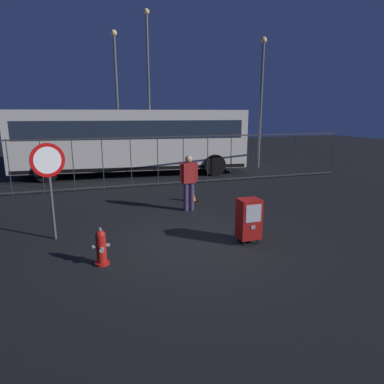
# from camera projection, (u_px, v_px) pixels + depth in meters

# --- Properties ---
(ground_plane) EXTENTS (60.00, 60.00, 0.00)m
(ground_plane) POSITION_uv_depth(u_px,v_px,m) (196.00, 243.00, 7.50)
(ground_plane) COLOR black
(fire_hydrant) EXTENTS (0.33, 0.32, 0.75)m
(fire_hydrant) POSITION_uv_depth(u_px,v_px,m) (101.00, 247.00, 6.39)
(fire_hydrant) COLOR red
(fire_hydrant) RESTS_ON ground_plane
(newspaper_box_primary) EXTENTS (0.48, 0.42, 1.02)m
(newspaper_box_primary) POSITION_uv_depth(u_px,v_px,m) (249.00, 219.00, 7.42)
(newspaper_box_primary) COLOR black
(newspaper_box_primary) RESTS_ON ground_plane
(stop_sign) EXTENTS (0.71, 0.31, 2.23)m
(stop_sign) POSITION_uv_depth(u_px,v_px,m) (49.00, 171.00, 7.40)
(stop_sign) COLOR #4C4F54
(stop_sign) RESTS_ON ground_plane
(pedestrian) EXTENTS (0.55, 0.22, 1.67)m
(pedestrian) POSITION_uv_depth(u_px,v_px,m) (189.00, 180.00, 9.82)
(pedestrian) COLOR #382D51
(pedestrian) RESTS_ON ground_plane
(traffic_cone) EXTENTS (0.36, 0.36, 0.53)m
(traffic_cone) POSITION_uv_depth(u_px,v_px,m) (192.00, 194.00, 11.04)
(traffic_cone) COLOR black
(traffic_cone) RESTS_ON ground_plane
(fence_barrier) EXTENTS (18.03, 0.04, 2.00)m
(fence_barrier) POSITION_uv_depth(u_px,v_px,m) (145.00, 161.00, 13.05)
(fence_barrier) COLOR #2D2D33
(fence_barrier) RESTS_ON ground_plane
(bus_near) EXTENTS (10.70, 3.62, 3.00)m
(bus_near) POSITION_uv_depth(u_px,v_px,m) (133.00, 138.00, 15.67)
(bus_near) COLOR beige
(bus_near) RESTS_ON ground_plane
(bus_far) EXTENTS (10.64, 3.30, 3.00)m
(bus_far) POSITION_uv_depth(u_px,v_px,m) (112.00, 133.00, 19.41)
(bus_far) COLOR beige
(bus_far) RESTS_ON ground_plane
(street_light_near_left) EXTENTS (0.32, 0.32, 7.06)m
(street_light_near_left) POSITION_uv_depth(u_px,v_px,m) (117.00, 90.00, 17.86)
(street_light_near_left) COLOR #4C4F54
(street_light_near_left) RESTS_ON ground_plane
(street_light_near_right) EXTENTS (0.32, 0.32, 8.33)m
(street_light_near_right) POSITION_uv_depth(u_px,v_px,m) (148.00, 79.00, 18.67)
(street_light_near_right) COLOR #4C4F54
(street_light_near_right) RESTS_ON ground_plane
(street_light_far_left) EXTENTS (0.32, 0.32, 6.53)m
(street_light_far_left) POSITION_uv_depth(u_px,v_px,m) (261.00, 94.00, 17.05)
(street_light_far_left) COLOR #4C4F54
(street_light_far_left) RESTS_ON ground_plane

